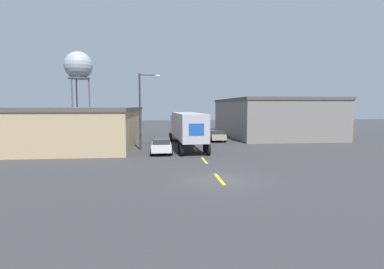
# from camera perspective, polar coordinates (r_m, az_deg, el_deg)

# --- Properties ---
(ground_plane) EXTENTS (160.00, 160.00, 0.00)m
(ground_plane) POSITION_cam_1_polar(r_m,az_deg,el_deg) (18.83, 5.37, -8.58)
(ground_plane) COLOR #333335
(road_centerline) EXTENTS (0.20, 16.01, 0.01)m
(road_centerline) POSITION_cam_1_polar(r_m,az_deg,el_deg) (25.31, 2.36, -4.93)
(road_centerline) COLOR gold
(road_centerline) RESTS_ON ground_plane
(warehouse_left) EXTENTS (12.72, 23.84, 4.41)m
(warehouse_left) POSITION_cam_1_polar(r_m,az_deg,el_deg) (39.70, -19.60, 1.72)
(warehouse_left) COLOR tan
(warehouse_left) RESTS_ON ground_plane
(warehouse_right) EXTENTS (13.83, 21.28, 5.70)m
(warehouse_right) POSITION_cam_1_polar(r_m,az_deg,el_deg) (48.64, 14.67, 3.23)
(warehouse_right) COLOR slate
(warehouse_right) RESTS_ON ground_plane
(semi_truck) EXTENTS (3.41, 14.72, 3.82)m
(semi_truck) POSITION_cam_1_polar(r_m,az_deg,el_deg) (33.72, -1.20, 1.64)
(semi_truck) COLOR silver
(semi_truck) RESTS_ON ground_plane
(parked_car_right_far) EXTENTS (2.06, 4.28, 1.43)m
(parked_car_right_far) POSITION_cam_1_polar(r_m,az_deg,el_deg) (39.14, 4.65, -0.16)
(parked_car_right_far) COLOR tan
(parked_car_right_far) RESTS_ON ground_plane
(parked_car_left_far) EXTENTS (2.06, 4.28, 1.43)m
(parked_car_left_far) POSITION_cam_1_polar(r_m,az_deg,el_deg) (29.04, -5.86, -2.11)
(parked_car_left_far) COLOR silver
(parked_car_left_far) RESTS_ON ground_plane
(water_tower) EXTENTS (5.99, 5.99, 16.35)m
(water_tower) POSITION_cam_1_polar(r_m,az_deg,el_deg) (70.82, -20.82, 12.07)
(water_tower) COLOR #47474C
(water_tower) RESTS_ON ground_plane
(street_lamp) EXTENTS (2.22, 0.32, 7.90)m
(street_lamp) POSITION_cam_1_polar(r_m,az_deg,el_deg) (31.44, -9.44, 5.36)
(street_lamp) COLOR #2D2D30
(street_lamp) RESTS_ON ground_plane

